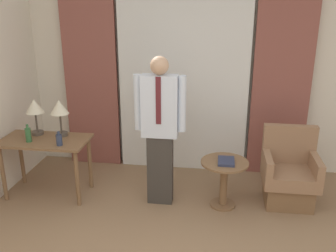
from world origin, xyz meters
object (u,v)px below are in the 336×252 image
at_px(bottle_near_edge, 28,135).
at_px(armchair, 289,176).
at_px(side_table, 224,176).
at_px(table_lamp_right, 59,110).
at_px(book, 226,161).
at_px(desk, 45,148).
at_px(bottle_by_lamp, 59,140).
at_px(person, 160,126).
at_px(table_lamp_left, 35,109).

xyz_separation_m(bottle_near_edge, armchair, (3.06, 0.29, -0.48)).
bearing_deg(side_table, bottle_near_edge, -177.58).
relative_size(table_lamp_right, armchair, 0.50).
bearing_deg(book, desk, 179.40).
height_order(bottle_by_lamp, side_table, bottle_by_lamp).
bearing_deg(desk, person, -0.02).
height_order(table_lamp_right, book, table_lamp_right).
xyz_separation_m(desk, bottle_by_lamp, (0.26, -0.16, 0.19)).
bearing_deg(side_table, person, -179.92).
bearing_deg(side_table, table_lamp_left, 176.26).
relative_size(desk, table_lamp_left, 2.32).
xyz_separation_m(table_lamp_left, bottle_near_edge, (0.01, -0.25, -0.24)).
bearing_deg(table_lamp_right, desk, -136.12).
bearing_deg(bottle_near_edge, armchair, 5.46).
bearing_deg(person, bottle_by_lamp, -172.32).
xyz_separation_m(table_lamp_right, book, (2.01, -0.17, -0.47)).
bearing_deg(armchair, side_table, -165.65).
xyz_separation_m(bottle_by_lamp, armchair, (2.66, 0.35, -0.46)).
bearing_deg(armchair, table_lamp_left, -179.17).
relative_size(bottle_near_edge, armchair, 0.24).
bearing_deg(person, armchair, 7.41).
height_order(bottle_near_edge, person, person).
distance_m(person, side_table, 0.94).
relative_size(bottle_by_lamp, book, 0.67).
height_order(bottle_by_lamp, book, bottle_by_lamp).
xyz_separation_m(bottle_near_edge, side_table, (2.30, 0.10, -0.43)).
height_order(table_lamp_left, person, person).
xyz_separation_m(bottle_near_edge, person, (1.55, 0.10, 0.15)).
height_order(bottle_near_edge, armchair, bottle_near_edge).
height_order(person, armchair, person).
bearing_deg(table_lamp_right, book, -4.96).
relative_size(table_lamp_right, person, 0.26).
height_order(table_lamp_left, table_lamp_right, same).
relative_size(bottle_near_edge, person, 0.12).
height_order(desk, bottle_by_lamp, bottle_by_lamp).
relative_size(person, book, 6.97).
height_order(armchair, side_table, armchair).
bearing_deg(side_table, armchair, 14.35).
height_order(desk, table_lamp_right, table_lamp_right).
distance_m(desk, bottle_by_lamp, 0.35).
bearing_deg(side_table, desk, -179.99).
relative_size(person, armchair, 1.93).
bearing_deg(bottle_near_edge, book, 1.83).
distance_m(table_lamp_right, bottle_near_edge, 0.46).
xyz_separation_m(bottle_near_edge, book, (2.31, 0.07, -0.23)).
relative_size(desk, armchair, 1.15).
relative_size(table_lamp_left, book, 1.79).
xyz_separation_m(table_lamp_right, person, (1.25, -0.15, -0.10)).
bearing_deg(bottle_near_edge, table_lamp_left, 92.97).
bearing_deg(desk, book, -0.60).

